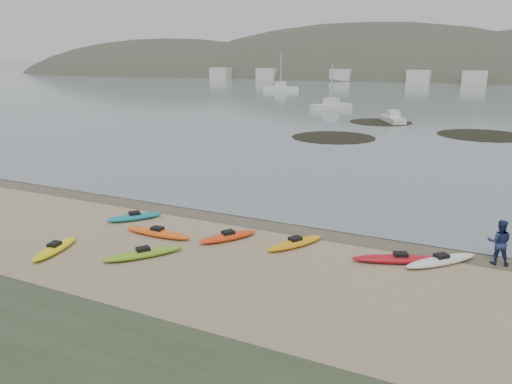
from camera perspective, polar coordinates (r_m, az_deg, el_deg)
The scene contains 8 objects.
ground at distance 26.43m, azimuth 0.00°, elevation -3.14°, with size 600.00×600.00×0.00m, color tan.
wet_sand at distance 26.17m, azimuth -0.29°, elevation -3.32°, with size 60.00×60.00×0.00m, color brown.
water at distance 322.79m, azimuth 24.86°, elevation 12.46°, with size 1200.00×1200.00×0.00m, color slate.
kayaks at distance 22.63m, azimuth -2.43°, elevation -5.94°, with size 17.81×9.18×0.34m.
person_east at distance 22.91m, azimuth 26.05°, elevation -5.17°, with size 0.93×0.73×1.92m, color navy.
kelp_mats at distance 59.28m, azimuth 16.55°, elevation 6.60°, with size 23.26×23.11×0.04m.
moored_boats at distance 108.15m, azimuth 23.92°, elevation 9.89°, with size 95.50×82.94×1.20m.
far_town at distance 167.69m, azimuth 25.01°, elevation 11.75°, with size 199.00×5.00×4.00m.
Camera 1 is at (11.07, -22.49, 8.37)m, focal length 35.00 mm.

